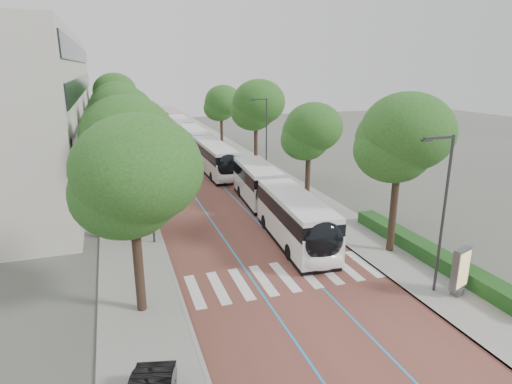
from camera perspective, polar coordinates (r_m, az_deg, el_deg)
ground at (r=23.16m, az=4.34°, el=-12.39°), size 160.00×160.00×0.00m
road at (r=60.21m, az=-10.74°, el=5.45°), size 11.00×140.00×0.02m
sidewalk_left at (r=59.65m, az=-17.91°, el=4.89°), size 4.00×140.00×0.12m
sidewalk_right at (r=61.66m, az=-3.81°, el=6.00°), size 4.00×140.00×0.12m
kerb_left at (r=59.70m, az=-16.08°, el=5.06°), size 0.20×140.00×0.14m
kerb_right at (r=61.21m, az=-5.53°, el=5.89°), size 0.20×140.00×0.14m
zebra_crossing at (r=24.03m, az=3.84°, el=-11.18°), size 10.55×3.60×0.01m
lane_line_left at (r=60.01m, az=-12.26°, el=5.34°), size 0.12×126.00×0.01m
lane_line_right at (r=60.44m, az=-9.24°, el=5.58°), size 0.12×126.00×0.01m
hedge at (r=27.50m, az=22.26°, el=-7.61°), size 1.20×14.00×0.80m
streetlight_near at (r=22.39m, az=23.55°, el=-1.39°), size 1.82×0.20×8.00m
streetlight_far at (r=43.67m, az=1.18°, el=8.07°), size 1.82×0.20×8.00m
lamp_post_left at (r=27.59m, az=-13.93°, el=1.18°), size 0.14×0.14×8.00m
trees_left at (r=43.42m, az=-18.12°, el=9.75°), size 5.71×60.61×9.82m
trees_right at (r=44.86m, az=2.03°, el=10.19°), size 5.97×47.37×9.23m
lead_bus at (r=31.15m, az=2.84°, el=-1.40°), size 3.77×18.52×3.20m
bus_queued_0 at (r=46.22m, az=-5.47°, el=4.44°), size 2.60×12.41×3.20m
bus_queued_1 at (r=57.99m, az=-8.11°, el=6.79°), size 2.67×12.43×3.20m
bus_queued_2 at (r=70.21m, az=-9.99°, el=8.36°), size 2.75×12.44×3.20m
ad_panel at (r=23.72m, az=25.58°, el=-9.47°), size 1.25×0.70×2.51m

